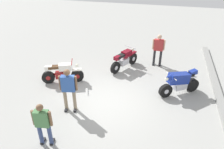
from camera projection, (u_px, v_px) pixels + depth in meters
name	position (u px, v px, depth m)	size (l,w,h in m)	color
ground_plane	(106.00, 101.00, 8.90)	(40.00, 40.00, 0.00)	#9E9E99
motorcycle_blue_sportbike	(180.00, 82.00, 9.06)	(1.29, 1.70, 1.14)	black
motorcycle_cream_vintage	(62.00, 73.00, 9.96)	(0.94, 1.87, 1.07)	black
motorcycle_maroon_cruiser	(124.00, 60.00, 11.15)	(1.92, 1.07, 1.09)	black
person_in_red_shirt	(158.00, 48.00, 11.32)	(0.31, 0.66, 1.72)	#262628
person_in_blue_shirt	(69.00, 87.00, 7.89)	(0.39, 0.68, 1.78)	gray
person_in_green_shirt	(43.00, 123.00, 6.44)	(0.37, 0.63, 1.58)	#384772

